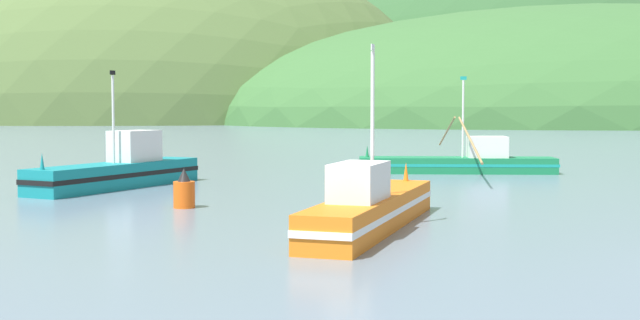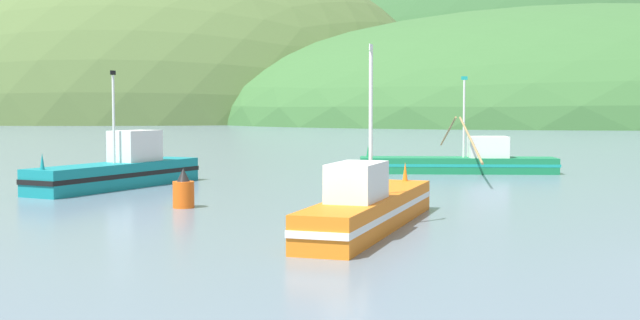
# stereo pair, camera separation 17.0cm
# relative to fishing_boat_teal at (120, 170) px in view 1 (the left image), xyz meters

# --- Properties ---
(hill_far_center) EXTENTS (195.37, 156.30, 106.42)m
(hill_far_center) POSITION_rel_fishing_boat_teal_xyz_m (151.79, 232.92, -0.81)
(hill_far_center) COLOR #2D562D
(hill_far_center) RESTS_ON ground
(hill_mid_right) EXTENTS (214.23, 171.39, 60.01)m
(hill_mid_right) POSITION_rel_fishing_boat_teal_xyz_m (136.33, 148.72, -0.81)
(hill_mid_right) COLOR #386633
(hill_mid_right) RESTS_ON ground
(hill_mid_left) EXTENTS (159.34, 127.47, 99.32)m
(hill_mid_left) POSITION_rel_fishing_boat_teal_xyz_m (28.64, 196.31, -0.81)
(hill_mid_left) COLOR #516B38
(hill_mid_left) RESTS_ON ground
(hill_far_right) EXTENTS (170.93, 136.74, 39.20)m
(hill_far_right) POSITION_rel_fishing_boat_teal_xyz_m (84.60, 200.69, -0.81)
(hill_far_right) COLOR #2D562D
(hill_far_right) RESTS_ON ground
(fishing_boat_teal) EXTENTS (8.60, 8.72, 5.48)m
(fishing_boat_teal) POSITION_rel_fishing_boat_teal_xyz_m (0.00, 0.00, 0.00)
(fishing_boat_teal) COLOR #147F84
(fishing_boat_teal) RESTS_ON ground
(fishing_boat_green) EXTENTS (11.31, 18.13, 5.55)m
(fishing_boat_green) POSITION_rel_fishing_boat_teal_xyz_m (19.32, 2.72, -0.17)
(fishing_boat_green) COLOR #197A47
(fishing_boat_green) RESTS_ON ground
(fishing_boat_orange) EXTENTS (7.71, 9.81, 5.69)m
(fishing_boat_orange) POSITION_rel_fishing_boat_teal_xyz_m (6.41, -15.95, -0.12)
(fishing_boat_orange) COLOR orange
(fishing_boat_orange) RESTS_ON ground
(channel_buoy) EXTENTS (0.81, 0.81, 1.50)m
(channel_buoy) POSITION_rel_fishing_boat_teal_xyz_m (1.72, -8.75, -0.20)
(channel_buoy) COLOR #E55914
(channel_buoy) RESTS_ON ground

